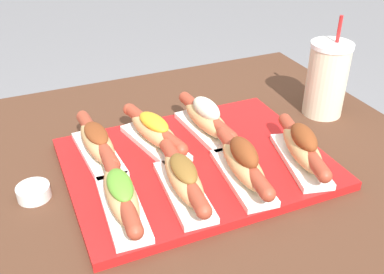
{
  "coord_description": "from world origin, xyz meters",
  "views": [
    {
      "loc": [
        -0.24,
        -0.71,
        1.21
      ],
      "look_at": [
        0.06,
        -0.02,
        0.75
      ],
      "focal_mm": 42.0,
      "sensor_mm": 36.0,
      "label": 1
    }
  ],
  "objects_px": {
    "hot_dog_5": "(153,132)",
    "drink_cup": "(327,79)",
    "hot_dog_3": "(302,148)",
    "sauce_bowl": "(33,191)",
    "hot_dog_6": "(206,118)",
    "hot_dog_0": "(121,195)",
    "serving_tray": "(196,163)",
    "hot_dog_4": "(97,142)",
    "hot_dog_1": "(184,179)",
    "hot_dog_2": "(243,163)"
  },
  "relations": [
    {
      "from": "hot_dog_3",
      "to": "drink_cup",
      "type": "xyz_separation_m",
      "value": [
        0.19,
        0.18,
        0.04
      ]
    },
    {
      "from": "hot_dog_3",
      "to": "hot_dog_6",
      "type": "bearing_deg",
      "value": 124.14
    },
    {
      "from": "hot_dog_2",
      "to": "hot_dog_5",
      "type": "bearing_deg",
      "value": 122.25
    },
    {
      "from": "hot_dog_5",
      "to": "drink_cup",
      "type": "distance_m",
      "value": 0.43
    },
    {
      "from": "hot_dog_4",
      "to": "hot_dog_6",
      "type": "height_order",
      "value": "hot_dog_6"
    },
    {
      "from": "hot_dog_1",
      "to": "hot_dog_6",
      "type": "bearing_deg",
      "value": 54.59
    },
    {
      "from": "hot_dog_2",
      "to": "hot_dog_0",
      "type": "bearing_deg",
      "value": 179.25
    },
    {
      "from": "hot_dog_0",
      "to": "hot_dog_6",
      "type": "height_order",
      "value": "hot_dog_6"
    },
    {
      "from": "hot_dog_2",
      "to": "hot_dog_5",
      "type": "xyz_separation_m",
      "value": [
        -0.11,
        0.17,
        -0.0
      ]
    },
    {
      "from": "hot_dog_5",
      "to": "drink_cup",
      "type": "xyz_separation_m",
      "value": [
        0.43,
        0.01,
        0.04
      ]
    },
    {
      "from": "hot_dog_0",
      "to": "hot_dog_4",
      "type": "distance_m",
      "value": 0.18
    },
    {
      "from": "hot_dog_2",
      "to": "hot_dog_4",
      "type": "distance_m",
      "value": 0.29
    },
    {
      "from": "hot_dog_3",
      "to": "hot_dog_6",
      "type": "xyz_separation_m",
      "value": [
        -0.12,
        0.18,
        0.0
      ]
    },
    {
      "from": "hot_dog_5",
      "to": "sauce_bowl",
      "type": "relative_size",
      "value": 3.72
    },
    {
      "from": "serving_tray",
      "to": "hot_dog_2",
      "type": "xyz_separation_m",
      "value": [
        0.05,
        -0.09,
        0.04
      ]
    },
    {
      "from": "serving_tray",
      "to": "hot_dog_0",
      "type": "distance_m",
      "value": 0.2
    },
    {
      "from": "hot_dog_3",
      "to": "sauce_bowl",
      "type": "bearing_deg",
      "value": 166.14
    },
    {
      "from": "hot_dog_1",
      "to": "hot_dog_6",
      "type": "relative_size",
      "value": 1.0
    },
    {
      "from": "hot_dog_1",
      "to": "hot_dog_4",
      "type": "height_order",
      "value": "hot_dog_1"
    },
    {
      "from": "hot_dog_5",
      "to": "hot_dog_6",
      "type": "xyz_separation_m",
      "value": [
        0.12,
        0.0,
        0.0
      ]
    },
    {
      "from": "hot_dog_3",
      "to": "hot_dog_0",
      "type": "bearing_deg",
      "value": 179.84
    },
    {
      "from": "serving_tray",
      "to": "hot_dog_4",
      "type": "xyz_separation_m",
      "value": [
        -0.17,
        0.09,
        0.04
      ]
    },
    {
      "from": "hot_dog_4",
      "to": "drink_cup",
      "type": "bearing_deg",
      "value": 0.03
    },
    {
      "from": "hot_dog_3",
      "to": "sauce_bowl",
      "type": "relative_size",
      "value": 3.7
    },
    {
      "from": "hot_dog_0",
      "to": "hot_dog_2",
      "type": "height_order",
      "value": "hot_dog_2"
    },
    {
      "from": "hot_dog_2",
      "to": "hot_dog_4",
      "type": "bearing_deg",
      "value": 141.28
    },
    {
      "from": "hot_dog_0",
      "to": "drink_cup",
      "type": "distance_m",
      "value": 0.57
    },
    {
      "from": "serving_tray",
      "to": "hot_dog_0",
      "type": "relative_size",
      "value": 2.2
    },
    {
      "from": "hot_dog_3",
      "to": "drink_cup",
      "type": "bearing_deg",
      "value": 43.34
    },
    {
      "from": "hot_dog_1",
      "to": "hot_dog_3",
      "type": "height_order",
      "value": "hot_dog_3"
    },
    {
      "from": "hot_dog_5",
      "to": "hot_dog_6",
      "type": "distance_m",
      "value": 0.12
    },
    {
      "from": "hot_dog_6",
      "to": "serving_tray",
      "type": "bearing_deg",
      "value": -125.64
    },
    {
      "from": "serving_tray",
      "to": "hot_dog_3",
      "type": "xyz_separation_m",
      "value": [
        0.18,
        -0.09,
        0.04
      ]
    },
    {
      "from": "serving_tray",
      "to": "hot_dog_5",
      "type": "relative_size",
      "value": 2.24
    },
    {
      "from": "hot_dog_6",
      "to": "sauce_bowl",
      "type": "height_order",
      "value": "hot_dog_6"
    },
    {
      "from": "hot_dog_1",
      "to": "drink_cup",
      "type": "relative_size",
      "value": 0.96
    },
    {
      "from": "hot_dog_5",
      "to": "sauce_bowl",
      "type": "xyz_separation_m",
      "value": [
        -0.25,
        -0.05,
        -0.04
      ]
    },
    {
      "from": "hot_dog_6",
      "to": "sauce_bowl",
      "type": "bearing_deg",
      "value": -171.27
    },
    {
      "from": "hot_dog_4",
      "to": "hot_dog_5",
      "type": "distance_m",
      "value": 0.11
    },
    {
      "from": "hot_dog_6",
      "to": "hot_dog_0",
      "type": "bearing_deg",
      "value": -143.33
    },
    {
      "from": "drink_cup",
      "to": "sauce_bowl",
      "type": "bearing_deg",
      "value": -175.1
    },
    {
      "from": "hot_dog_0",
      "to": "sauce_bowl",
      "type": "relative_size",
      "value": 3.79
    },
    {
      "from": "hot_dog_1",
      "to": "hot_dog_4",
      "type": "relative_size",
      "value": 1.0
    },
    {
      "from": "hot_dog_4",
      "to": "sauce_bowl",
      "type": "distance_m",
      "value": 0.15
    },
    {
      "from": "hot_dog_0",
      "to": "hot_dog_6",
      "type": "distance_m",
      "value": 0.29
    },
    {
      "from": "hot_dog_3",
      "to": "hot_dog_5",
      "type": "xyz_separation_m",
      "value": [
        -0.24,
        0.17,
        -0.0
      ]
    },
    {
      "from": "hot_dog_6",
      "to": "drink_cup",
      "type": "bearing_deg",
      "value": 0.28
    },
    {
      "from": "hot_dog_3",
      "to": "drink_cup",
      "type": "distance_m",
      "value": 0.26
    },
    {
      "from": "hot_dog_0",
      "to": "serving_tray",
      "type": "bearing_deg",
      "value": 27.4
    },
    {
      "from": "hot_dog_0",
      "to": "drink_cup",
      "type": "bearing_deg",
      "value": 18.03
    }
  ]
}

